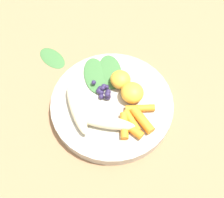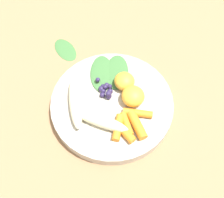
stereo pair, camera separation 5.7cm
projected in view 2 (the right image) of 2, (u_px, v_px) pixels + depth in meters
name	position (u px, v px, depth m)	size (l,w,h in m)	color
ground_plane	(112.00, 107.00, 0.60)	(2.40, 2.40, 0.00)	#99704C
bowl	(112.00, 104.00, 0.59)	(0.26, 0.26, 0.03)	#B2AD9E
banana_peeled_left	(100.00, 121.00, 0.54)	(0.12, 0.03, 0.03)	beige
banana_peeled_right	(75.00, 103.00, 0.56)	(0.12, 0.03, 0.03)	beige
orange_segment_near	(124.00, 81.00, 0.58)	(0.04, 0.04, 0.03)	#F4A833
orange_segment_far	(133.00, 96.00, 0.56)	(0.05, 0.05, 0.04)	#F4A833
carrot_front	(118.00, 127.00, 0.54)	(0.02, 0.02, 0.06)	orange
carrot_mid_left	(125.00, 132.00, 0.53)	(0.02, 0.02, 0.05)	orange
carrot_mid_right	(127.00, 124.00, 0.54)	(0.01, 0.01, 0.05)	orange
carrot_rear	(139.00, 124.00, 0.54)	(0.02, 0.02, 0.06)	orange
carrot_small	(138.00, 113.00, 0.56)	(0.01, 0.01, 0.06)	orange
blueberry_pile	(105.00, 90.00, 0.58)	(0.06, 0.04, 0.02)	#2D234C
kale_leaf_left	(117.00, 72.00, 0.61)	(0.10, 0.05, 0.01)	#3D7038
kale_leaf_right	(102.00, 73.00, 0.61)	(0.10, 0.05, 0.01)	#3D7038
kale_leaf_stray	(65.00, 49.00, 0.68)	(0.08, 0.04, 0.01)	#3D7038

